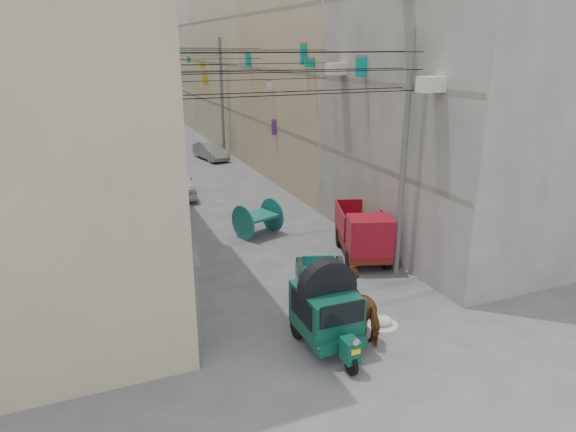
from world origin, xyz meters
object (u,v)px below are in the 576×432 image
auto_rickshaw (327,308)px  distant_car_white (180,185)px  mini_truck (365,237)px  second_cart (258,218)px  distant_car_green (146,126)px  tonga_cart (320,277)px  feed_sack (383,321)px  distant_car_grey (211,151)px  horse (364,305)px

auto_rickshaw → distant_car_white: size_ratio=0.72×
auto_rickshaw → mini_truck: 5.84m
second_cart → distant_car_green: size_ratio=0.53×
second_cart → distant_car_white: size_ratio=0.55×
auto_rickshaw → second_cart: size_ratio=1.31×
tonga_cart → feed_sack: size_ratio=5.85×
feed_sack → distant_car_grey: 23.47m
auto_rickshaw → tonga_cart: (0.99, 2.46, -0.38)m
second_cart → horse: horse is taller
tonga_cart → distant_car_grey: tonga_cart is taller
second_cart → auto_rickshaw: bearing=-117.0°
feed_sack → distant_car_green: size_ratio=0.15×
second_cart → distant_car_white: bearing=85.3°
auto_rickshaw → feed_sack: size_ratio=4.82×
mini_truck → distant_car_green: (-3.35, 32.72, -0.38)m
horse → distant_car_white: size_ratio=0.55×
horse → feed_sack: bearing=-175.0°
tonga_cart → mini_truck: bearing=54.9°
second_cart → feed_sack: second_cart is taller
mini_truck → second_cart: (-2.69, 4.00, -0.17)m
second_cart → distant_car_white: second_cart is taller
distant_car_white → mini_truck: bearing=116.4°
distant_car_green → tonga_cart: bearing=91.6°
horse → distant_car_white: 15.33m
tonga_cart → distant_car_white: (-1.80, 12.94, -0.08)m
feed_sack → distant_car_green: (-1.53, 36.89, 0.41)m
auto_rickshaw → distant_car_white: (-0.81, 15.39, -0.47)m
mini_truck → horse: 4.97m
distant_car_white → horse: bearing=101.3°
auto_rickshaw → distant_car_grey: size_ratio=0.73×
auto_rickshaw → distant_car_grey: 23.93m
second_cart → distant_car_white: (-1.88, 6.92, -0.14)m
tonga_cart → second_cart: second_cart is taller
auto_rickshaw → distant_car_green: (0.40, 37.20, -0.54)m
distant_car_green → mini_truck: bearing=96.4°
tonga_cart → distant_car_green: bearing=109.7°
horse → distant_car_green: 37.00m
tonga_cart → horse: size_ratio=1.61×
mini_truck → feed_sack: size_ratio=6.87×
feed_sack → distant_car_white: size_ratio=0.15×
auto_rickshaw → second_cart: bearing=83.1°
feed_sack → second_cart: bearing=96.0°
auto_rickshaw → distant_car_white: auto_rickshaw is taller
tonga_cart → mini_truck: (2.76, 2.01, 0.22)m
distant_car_green → auto_rickshaw: bearing=90.0°
auto_rickshaw → tonga_cart: auto_rickshaw is taller
tonga_cart → distant_car_grey: size_ratio=0.89×
mini_truck → distant_car_grey: size_ratio=1.05×
tonga_cart → distant_car_green: tonga_cart is taller
mini_truck → second_cart: 4.82m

